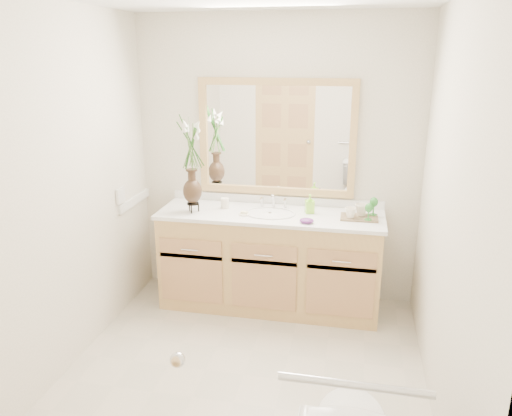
% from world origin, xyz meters
% --- Properties ---
extents(floor, '(2.60, 2.60, 0.00)m').
position_xyz_m(floor, '(0.00, 0.00, 0.00)').
color(floor, beige).
rests_on(floor, ground).
extents(wall_back, '(2.40, 0.02, 2.40)m').
position_xyz_m(wall_back, '(0.00, 1.30, 1.20)').
color(wall_back, white).
rests_on(wall_back, floor).
extents(wall_front, '(2.40, 0.02, 2.40)m').
position_xyz_m(wall_front, '(0.00, -1.30, 1.20)').
color(wall_front, white).
rests_on(wall_front, floor).
extents(wall_left, '(0.02, 2.60, 2.40)m').
position_xyz_m(wall_left, '(-1.20, 0.00, 1.20)').
color(wall_left, white).
rests_on(wall_left, floor).
extents(wall_right, '(0.02, 2.60, 2.40)m').
position_xyz_m(wall_right, '(1.20, 0.00, 1.20)').
color(wall_right, white).
rests_on(wall_right, floor).
extents(vanity, '(1.80, 0.55, 0.80)m').
position_xyz_m(vanity, '(0.00, 1.01, 0.40)').
color(vanity, tan).
rests_on(vanity, floor).
extents(counter, '(1.84, 0.57, 0.03)m').
position_xyz_m(counter, '(0.00, 1.01, 0.82)').
color(counter, white).
rests_on(counter, vanity).
extents(sink, '(0.38, 0.34, 0.23)m').
position_xyz_m(sink, '(0.00, 1.00, 0.78)').
color(sink, white).
rests_on(sink, counter).
extents(mirror, '(1.32, 0.04, 0.97)m').
position_xyz_m(mirror, '(0.00, 1.28, 1.41)').
color(mirror, white).
rests_on(mirror, wall_back).
extents(switch_plate, '(0.02, 0.12, 0.12)m').
position_xyz_m(switch_plate, '(-1.19, 0.76, 0.98)').
color(switch_plate, white).
rests_on(switch_plate, wall_left).
extents(door, '(0.80, 0.03, 2.00)m').
position_xyz_m(door, '(-0.30, -1.29, 1.00)').
color(door, tan).
rests_on(door, floor).
extents(grab_bar, '(0.55, 0.03, 0.03)m').
position_xyz_m(grab_bar, '(0.70, -1.27, 0.95)').
color(grab_bar, silver).
rests_on(grab_bar, wall_front).
extents(flower_vase, '(0.18, 0.18, 0.74)m').
position_xyz_m(flower_vase, '(-0.63, 0.92, 1.33)').
color(flower_vase, black).
rests_on(flower_vase, counter).
extents(tumbler, '(0.07, 0.07, 0.09)m').
position_xyz_m(tumbler, '(-0.40, 1.07, 0.87)').
color(tumbler, white).
rests_on(tumbler, counter).
extents(soap_dish, '(0.09, 0.09, 0.03)m').
position_xyz_m(soap_dish, '(-0.20, 0.92, 0.84)').
color(soap_dish, white).
rests_on(soap_dish, counter).
extents(soap_bottle, '(0.08, 0.08, 0.14)m').
position_xyz_m(soap_bottle, '(0.31, 1.08, 0.90)').
color(soap_bottle, '#93ED37').
rests_on(soap_bottle, counter).
extents(purple_dish, '(0.13, 0.12, 0.04)m').
position_xyz_m(purple_dish, '(0.32, 0.82, 0.85)').
color(purple_dish, '#5E246E').
rests_on(purple_dish, counter).
extents(tray, '(0.29, 0.20, 0.01)m').
position_xyz_m(tray, '(0.71, 1.02, 0.84)').
color(tray, brown).
rests_on(tray, counter).
extents(mug_left, '(0.11, 0.10, 0.09)m').
position_xyz_m(mug_left, '(0.64, 0.98, 0.89)').
color(mug_left, white).
rests_on(mug_left, tray).
extents(mug_right, '(0.13, 0.13, 0.10)m').
position_xyz_m(mug_right, '(0.73, 1.05, 0.89)').
color(mug_right, white).
rests_on(mug_right, tray).
extents(goblet_front, '(0.06, 0.06, 0.13)m').
position_xyz_m(goblet_front, '(0.78, 0.95, 0.93)').
color(goblet_front, '#297C2A').
rests_on(goblet_front, tray).
extents(goblet_back, '(0.07, 0.07, 0.15)m').
position_xyz_m(goblet_back, '(0.82, 1.08, 0.94)').
color(goblet_back, '#297C2A').
rests_on(goblet_back, tray).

